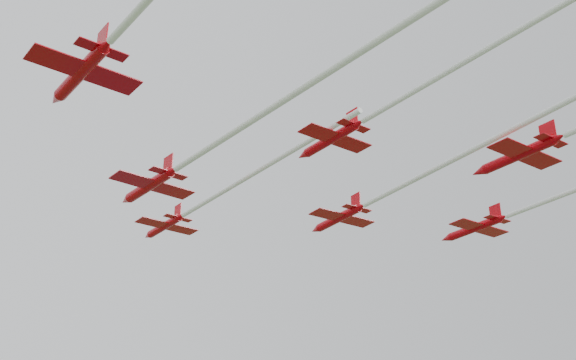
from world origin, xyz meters
name	(u,v)px	position (x,y,z in m)	size (l,w,h in m)	color
jet_lead	(201,205)	(-6.68, 19.69, 62.52)	(12.77, 47.11, 2.68)	red
jet_row2_left	(203,152)	(-14.26, -2.63, 58.67)	(15.22, 50.06, 2.84)	red
jet_row2_right	(437,168)	(12.45, -6.34, 60.84)	(12.63, 69.26, 2.73)	red
jet_row3_left	(125,24)	(-26.48, -18.89, 59.62)	(12.71, 44.17, 2.88)	red
jet_row3_mid	(422,86)	(1.99, -18.22, 62.17)	(13.72, 54.59, 2.54)	red
jet_row3_right	(564,194)	(27.98, -9.65, 59.19)	(12.30, 55.87, 2.62)	red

